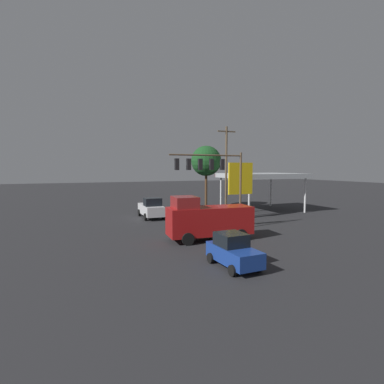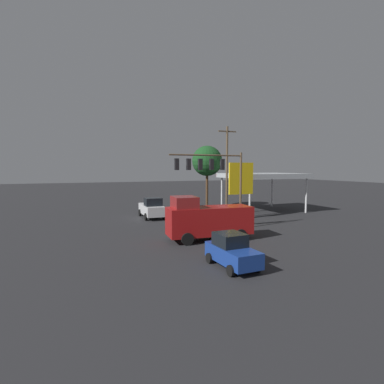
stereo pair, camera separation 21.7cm
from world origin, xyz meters
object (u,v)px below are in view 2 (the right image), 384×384
price_sign (241,180)px  pickup_parked (152,208)px  traffic_signal_assembly (212,171)px  utility_pole (227,169)px  hatchback_crossing (232,251)px  delivery_truck (207,219)px  sedan_far (192,213)px  street_tree (207,161)px

price_sign → pickup_parked: (9.02, -4.79, -3.33)m
traffic_signal_assembly → utility_pole: bearing=-126.0°
hatchback_crossing → delivery_truck: delivery_truck is taller
price_sign → pickup_parked: bearing=-27.9°
delivery_truck → sedan_far: delivery_truck is taller
price_sign → traffic_signal_assembly: bearing=38.1°
pickup_parked → street_tree: (-9.77, -5.94, 5.65)m
utility_pole → pickup_parked: (9.16, -1.21, -4.58)m
hatchback_crossing → street_tree: street_tree is taller
utility_pole → sedan_far: utility_pole is taller
hatchback_crossing → street_tree: bearing=156.0°
price_sign → hatchback_crossing: bearing=57.3°
traffic_signal_assembly → utility_pole: (-5.85, -8.05, 0.14)m
traffic_signal_assembly → delivery_truck: traffic_signal_assembly is taller
pickup_parked → sedan_far: 5.50m
price_sign → delivery_truck: bearing=44.5°
hatchback_crossing → pickup_parked: (0.13, -18.63, 0.16)m
traffic_signal_assembly → hatchback_crossing: bearing=71.3°
price_sign → street_tree: street_tree is taller
price_sign → pickup_parked: size_ratio=1.22×
pickup_parked → sedan_far: size_ratio=1.17×
price_sign → sedan_far: price_sign is taller
street_tree → pickup_parked: bearing=31.3°
price_sign → street_tree: size_ratio=0.71×
price_sign → street_tree: 11.00m
utility_pole → hatchback_crossing: utility_pole is taller
delivery_truck → sedan_far: 7.96m
hatchback_crossing → street_tree: size_ratio=0.43×
delivery_truck → hatchback_crossing: bearing=81.9°
hatchback_crossing → pickup_parked: pickup_parked is taller
sedan_far → pickup_parked: bearing=-145.5°
utility_pole → pickup_parked: 10.31m
street_tree → hatchback_crossing: bearing=68.6°
traffic_signal_assembly → price_sign: 7.35m
traffic_signal_assembly → utility_pole: utility_pole is taller
delivery_truck → street_tree: (-8.23, -18.08, 5.07)m
utility_pole → street_tree: utility_pole is taller
pickup_parked → street_tree: street_tree is taller
delivery_truck → pickup_parked: bearing=-78.8°
price_sign → sedan_far: bearing=-3.8°
sedan_far → price_sign: bearing=83.9°
delivery_truck → pickup_parked: size_ratio=1.33×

